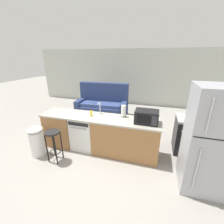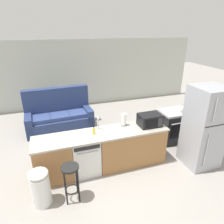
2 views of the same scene
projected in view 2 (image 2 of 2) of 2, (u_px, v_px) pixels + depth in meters
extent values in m
plane|color=gray|center=(97.00, 168.00, 4.60)|extent=(24.00, 24.00, 0.00)
cube|color=beige|center=(77.00, 74.00, 7.84)|extent=(10.00, 0.06, 2.60)
cube|color=#9E6B3D|center=(53.00, 161.00, 4.16)|extent=(0.75, 0.62, 0.86)
cube|color=#9E6B3D|center=(131.00, 146.00, 4.67)|extent=(1.55, 0.62, 0.86)
cube|color=#ADA899|center=(102.00, 134.00, 4.30)|extent=(2.94, 0.66, 0.04)
cube|color=#3F2A18|center=(103.00, 165.00, 4.63)|extent=(2.86, 0.56, 0.08)
cube|color=white|center=(85.00, 155.00, 4.36)|extent=(0.58, 0.58, 0.84)
cube|color=black|center=(87.00, 148.00, 3.96)|extent=(0.52, 0.01, 0.08)
cylinder|color=#B2B2B7|center=(88.00, 153.00, 3.99)|extent=(0.44, 0.02, 0.02)
cube|color=black|center=(173.00, 127.00, 5.60)|extent=(0.76, 0.64, 0.85)
cube|color=black|center=(180.00, 130.00, 5.30)|extent=(0.53, 0.01, 0.43)
cylinder|color=silver|center=(182.00, 123.00, 5.19)|extent=(0.61, 0.03, 0.03)
cube|color=#B7B7BC|center=(175.00, 112.00, 5.42)|extent=(0.76, 0.64, 0.05)
torus|color=black|center=(172.00, 114.00, 5.25)|extent=(0.16, 0.16, 0.01)
torus|color=black|center=(183.00, 112.00, 5.35)|extent=(0.16, 0.16, 0.01)
torus|color=black|center=(167.00, 110.00, 5.48)|extent=(0.16, 0.16, 0.01)
torus|color=black|center=(177.00, 109.00, 5.57)|extent=(0.16, 0.16, 0.01)
cube|color=#A8AAB2|center=(204.00, 127.00, 4.44)|extent=(0.72, 0.70, 1.88)
cylinder|color=#B2B2B7|center=(215.00, 111.00, 3.83)|extent=(0.02, 0.02, 0.50)
cylinder|color=#B2B2B7|center=(206.00, 152.00, 4.20)|extent=(0.02, 0.02, 0.81)
cube|color=black|center=(219.00, 125.00, 4.04)|extent=(0.68, 0.01, 0.01)
cube|color=black|center=(150.00, 120.00, 4.56)|extent=(0.50, 0.36, 0.28)
cube|color=black|center=(152.00, 124.00, 4.39)|extent=(0.27, 0.01, 0.18)
cube|color=#2D2D33|center=(160.00, 122.00, 4.45)|extent=(0.11, 0.01, 0.21)
cylinder|color=silver|center=(98.00, 128.00, 4.47)|extent=(0.07, 0.07, 0.03)
cylinder|color=silver|center=(98.00, 122.00, 4.41)|extent=(0.02, 0.02, 0.26)
cylinder|color=silver|center=(98.00, 118.00, 4.30)|extent=(0.02, 0.14, 0.02)
cylinder|color=#4C4C51|center=(124.00, 125.00, 4.62)|extent=(0.14, 0.14, 0.01)
cylinder|color=white|center=(124.00, 119.00, 4.57)|extent=(0.11, 0.11, 0.27)
cylinder|color=yellow|center=(94.00, 131.00, 4.21)|extent=(0.06, 0.06, 0.14)
cylinder|color=black|center=(94.00, 127.00, 4.18)|extent=(0.02, 0.02, 0.04)
sphere|color=silver|center=(183.00, 109.00, 5.31)|extent=(0.17, 0.17, 0.17)
sphere|color=black|center=(184.00, 106.00, 5.28)|extent=(0.03, 0.03, 0.03)
cone|color=silver|center=(186.00, 108.00, 5.33)|extent=(0.08, 0.04, 0.06)
cylinder|color=black|center=(70.00, 168.00, 3.51)|extent=(0.32, 0.32, 0.04)
cylinder|color=black|center=(66.00, 190.00, 3.52)|extent=(0.03, 0.03, 0.70)
cylinder|color=black|center=(79.00, 187.00, 3.59)|extent=(0.03, 0.03, 0.70)
cylinder|color=black|center=(65.00, 181.00, 3.72)|extent=(0.03, 0.03, 0.70)
cylinder|color=black|center=(77.00, 178.00, 3.78)|extent=(0.03, 0.03, 0.70)
torus|color=black|center=(72.00, 189.00, 3.70)|extent=(0.25, 0.25, 0.02)
cylinder|color=white|center=(41.00, 190.00, 3.57)|extent=(0.34, 0.34, 0.62)
ellipsoid|color=white|center=(38.00, 174.00, 3.43)|extent=(0.35, 0.35, 0.14)
cube|color=navy|center=(60.00, 123.00, 6.30)|extent=(2.04, 1.00, 0.42)
cube|color=navy|center=(57.00, 107.00, 6.42)|extent=(2.01, 0.34, 1.27)
cube|color=navy|center=(29.00, 125.00, 5.96)|extent=(0.25, 0.91, 0.62)
cube|color=navy|center=(88.00, 116.00, 6.57)|extent=(0.25, 0.91, 0.62)
cube|color=#35477D|center=(41.00, 118.00, 5.97)|extent=(0.59, 0.66, 0.12)
cube|color=#35477D|center=(60.00, 116.00, 6.15)|extent=(0.59, 0.66, 0.12)
cube|color=#35477D|center=(77.00, 113.00, 6.34)|extent=(0.59, 0.66, 0.12)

